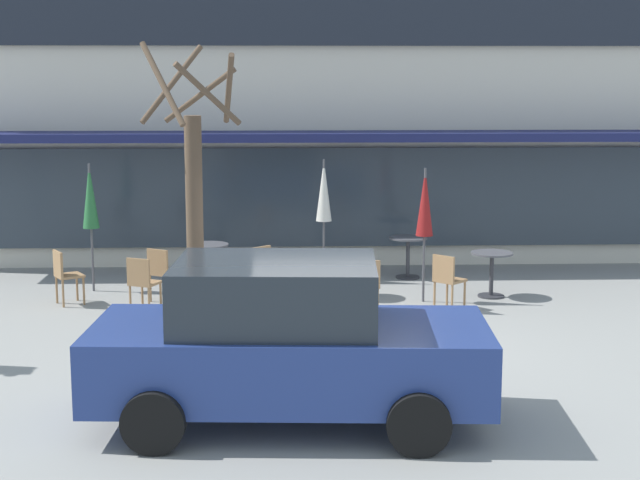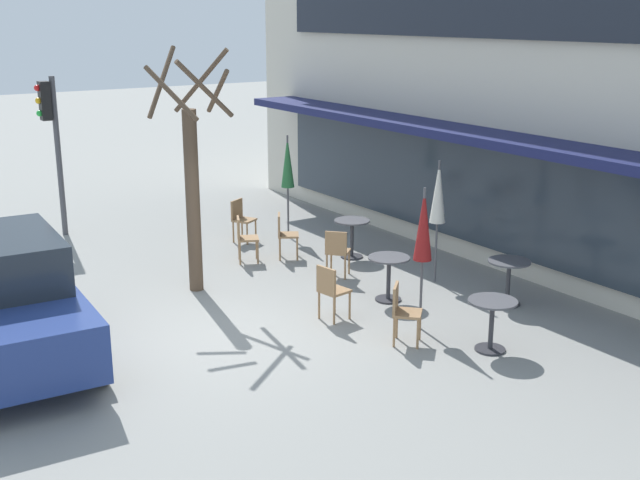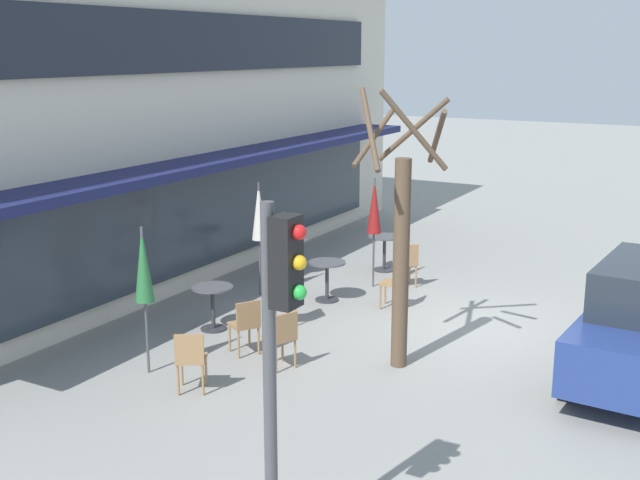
# 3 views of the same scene
# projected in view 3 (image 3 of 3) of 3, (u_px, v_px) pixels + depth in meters

# --- Properties ---
(ground_plane) EXTENTS (80.00, 80.00, 0.00)m
(ground_plane) POSITION_uv_depth(u_px,v_px,m) (491.00, 333.00, 13.44)
(ground_plane) COLOR gray
(building_facade) EXTENTS (17.26, 9.10, 6.62)m
(building_facade) POSITION_uv_depth(u_px,v_px,m) (52.00, 112.00, 17.38)
(building_facade) COLOR beige
(building_facade) RESTS_ON ground
(cafe_table_near_wall) EXTENTS (0.70, 0.70, 0.76)m
(cafe_table_near_wall) POSITION_uv_depth(u_px,v_px,m) (384.00, 247.00, 17.09)
(cafe_table_near_wall) COLOR #333338
(cafe_table_near_wall) RESTS_ON ground
(cafe_table_streetside) EXTENTS (0.70, 0.70, 0.76)m
(cafe_table_streetside) POSITION_uv_depth(u_px,v_px,m) (213.00, 300.00, 13.48)
(cafe_table_streetside) COLOR #333338
(cafe_table_streetside) RESTS_ON ground
(cafe_table_by_tree) EXTENTS (0.70, 0.70, 0.76)m
(cafe_table_by_tree) POSITION_uv_depth(u_px,v_px,m) (292.00, 250.00, 16.81)
(cafe_table_by_tree) COLOR #333338
(cafe_table_by_tree) RESTS_ON ground
(cafe_table_mid_patio) EXTENTS (0.70, 0.70, 0.76)m
(cafe_table_mid_patio) POSITION_uv_depth(u_px,v_px,m) (327.00, 274.00, 15.04)
(cafe_table_mid_patio) COLOR #333338
(cafe_table_mid_patio) RESTS_ON ground
(patio_umbrella_green_folded) EXTENTS (0.28, 0.28, 2.20)m
(patio_umbrella_green_folded) POSITION_uv_depth(u_px,v_px,m) (143.00, 266.00, 11.42)
(patio_umbrella_green_folded) COLOR #4C4C51
(patio_umbrella_green_folded) RESTS_ON ground
(patio_umbrella_cream_folded) EXTENTS (0.28, 0.28, 2.20)m
(patio_umbrella_cream_folded) POSITION_uv_depth(u_px,v_px,m) (259.00, 212.00, 15.13)
(patio_umbrella_cream_folded) COLOR #4C4C51
(patio_umbrella_cream_folded) RESTS_ON ground
(patio_umbrella_corner_open) EXTENTS (0.28, 0.28, 2.20)m
(patio_umbrella_corner_open) POSITION_uv_depth(u_px,v_px,m) (374.00, 207.00, 15.67)
(patio_umbrella_corner_open) COLOR #4C4C51
(patio_umbrella_corner_open) RESTS_ON ground
(cafe_chair_0) EXTENTS (0.55, 0.55, 0.89)m
(cafe_chair_0) POSITION_uv_depth(u_px,v_px,m) (246.00, 323.00, 12.37)
(cafe_chair_0) COLOR #9E754C
(cafe_chair_0) RESTS_ON ground
(cafe_chair_1) EXTENTS (0.46, 0.46, 0.89)m
(cafe_chair_1) POSITION_uv_depth(u_px,v_px,m) (396.00, 280.00, 14.61)
(cafe_chair_1) COLOR #9E754C
(cafe_chair_1) RESTS_ON ground
(cafe_chair_2) EXTENTS (0.55, 0.55, 0.89)m
(cafe_chair_2) POSITION_uv_depth(u_px,v_px,m) (191.00, 357.00, 10.99)
(cafe_chair_2) COLOR #9E754C
(cafe_chair_2) RESTS_ON ground
(cafe_chair_3) EXTENTS (0.53, 0.53, 0.89)m
(cafe_chair_3) POSITION_uv_depth(u_px,v_px,m) (282.00, 335.00, 11.82)
(cafe_chair_3) COLOR #9E754C
(cafe_chair_3) RESTS_ON ground
(cafe_chair_4) EXTENTS (0.57, 0.57, 0.89)m
(cafe_chair_4) POSITION_uv_depth(u_px,v_px,m) (407.00, 262.00, 15.90)
(cafe_chair_4) COLOR #9E754C
(cafe_chair_4) RESTS_ON ground
(cafe_chair_5) EXTENTS (0.57, 0.57, 0.89)m
(cafe_chair_5) POSITION_uv_depth(u_px,v_px,m) (288.00, 295.00, 13.77)
(cafe_chair_5) COLOR #9E754C
(cafe_chair_5) RESTS_ON ground
(street_tree) EXTENTS (1.43, 1.46, 4.13)m
(street_tree) POSITION_uv_depth(u_px,v_px,m) (401.00, 240.00, 11.62)
(street_tree) COLOR brown
(street_tree) RESTS_ON ground
(traffic_light_pole) EXTENTS (0.26, 0.44, 3.40)m
(traffic_light_pole) POSITION_uv_depth(u_px,v_px,m) (278.00, 328.00, 6.93)
(traffic_light_pole) COLOR #47474C
(traffic_light_pole) RESTS_ON ground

